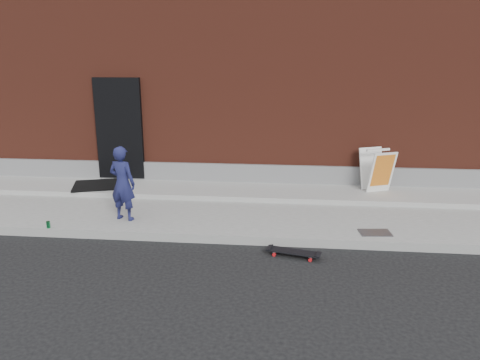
# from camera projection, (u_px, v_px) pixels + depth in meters

# --- Properties ---
(ground) EXTENTS (80.00, 80.00, 0.00)m
(ground) POSITION_uv_depth(u_px,v_px,m) (215.00, 244.00, 7.73)
(ground) COLOR black
(ground) RESTS_ON ground
(sidewalk) EXTENTS (20.00, 3.00, 0.15)m
(sidewalk) POSITION_uv_depth(u_px,v_px,m) (227.00, 210.00, 9.14)
(sidewalk) COLOR gray
(sidewalk) RESTS_ON ground
(apron) EXTENTS (20.00, 1.20, 0.10)m
(apron) POSITION_uv_depth(u_px,v_px,m) (232.00, 191.00, 9.97)
(apron) COLOR #979792
(apron) RESTS_ON sidewalk
(building) EXTENTS (20.00, 8.10, 5.00)m
(building) POSITION_uv_depth(u_px,v_px,m) (250.00, 71.00, 13.77)
(building) COLOR #5C2619
(building) RESTS_ON ground
(child) EXTENTS (0.55, 0.44, 1.34)m
(child) POSITION_uv_depth(u_px,v_px,m) (122.00, 183.00, 8.26)
(child) COLOR #1A1D4A
(child) RESTS_ON sidewalk
(skateboard) EXTENTS (0.84, 0.40, 0.09)m
(skateboard) POSITION_uv_depth(u_px,v_px,m) (293.00, 252.00, 7.23)
(skateboard) COLOR red
(skateboard) RESTS_ON ground
(pizza_sign) EXTENTS (0.73, 0.78, 0.88)m
(pizza_sign) POSITION_uv_depth(u_px,v_px,m) (377.00, 170.00, 9.72)
(pizza_sign) COLOR white
(pizza_sign) RESTS_ON apron
(soda_can) EXTENTS (0.08, 0.08, 0.12)m
(soda_can) POSITION_uv_depth(u_px,v_px,m) (48.00, 225.00, 8.00)
(soda_can) COLOR #1B8944
(soda_can) RESTS_ON sidewalk
(doormat) EXTENTS (1.30, 1.17, 0.03)m
(doormat) POSITION_uv_depth(u_px,v_px,m) (100.00, 185.00, 10.17)
(doormat) COLOR black
(doormat) RESTS_ON apron
(utility_plate) EXTENTS (0.54, 0.38, 0.02)m
(utility_plate) POSITION_uv_depth(u_px,v_px,m) (375.00, 233.00, 7.78)
(utility_plate) COLOR #4F4E53
(utility_plate) RESTS_ON sidewalk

